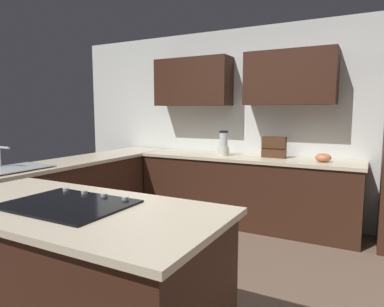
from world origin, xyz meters
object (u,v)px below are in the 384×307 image
object	(u,v)px
cooktop	(68,204)
mixing_bowl	(323,158)
blender	(224,145)
spice_rack	(274,147)
sink_unit	(11,168)

from	to	relation	value
cooktop	mixing_bowl	distance (m)	2.94
cooktop	blender	xyz separation A→B (m)	(0.09, -2.70, 0.13)
cooktop	mixing_bowl	bearing A→B (deg)	-113.29
mixing_bowl	spice_rack	distance (m)	0.61
sink_unit	blender	bearing A→B (deg)	-124.82
sink_unit	blender	world-z (taller)	blender
sink_unit	spice_rack	distance (m)	2.99
cooktop	blender	distance (m)	2.71
cooktop	blender	world-z (taller)	blender
spice_rack	cooktop	bearing A→B (deg)	78.58
cooktop	spice_rack	distance (m)	2.85
sink_unit	cooktop	world-z (taller)	sink_unit
sink_unit	mixing_bowl	xyz separation A→B (m)	(-2.68, -2.05, 0.03)
mixing_bowl	blender	bearing A→B (deg)	0.00
cooktop	spice_rack	world-z (taller)	spice_rack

